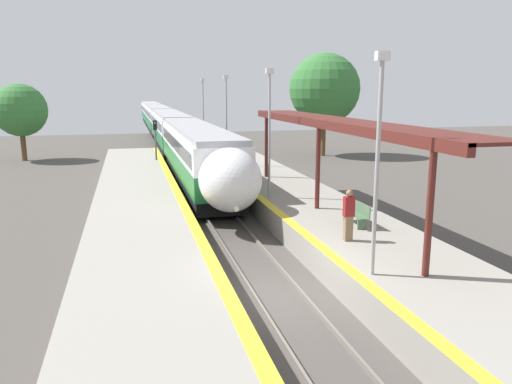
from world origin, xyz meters
TOP-DOWN VIEW (x-y plane):
  - ground_plane at (0.00, 0.00)m, footprint 120.00×120.00m
  - rail_left at (-0.72, 0.00)m, footprint 0.08×90.00m
  - rail_right at (0.72, 0.00)m, footprint 0.08×90.00m
  - train at (0.00, 47.49)m, footprint 2.85×83.70m
  - platform_right at (3.90, 0.00)m, footprint 4.46×64.00m
  - platform_left at (-3.80, 0.00)m, footprint 4.25×64.00m
  - platform_bench at (4.19, 3.53)m, footprint 0.44×1.71m
  - person_waiting at (3.01, 1.73)m, footprint 0.36×0.23m
  - railway_signal at (-2.23, 23.92)m, footprint 0.28×0.28m
  - lamppost_near at (2.32, -1.40)m, footprint 0.36×0.20m
  - lamppost_mid at (2.32, 9.26)m, footprint 0.36×0.20m
  - lamppost_far at (2.32, 19.92)m, footprint 0.36×0.20m
  - lamppost_farthest at (2.32, 30.58)m, footprint 0.36×0.20m
  - station_canopy at (4.30, 6.48)m, footprint 2.02×19.68m
  - background_tree_left at (-13.13, 33.91)m, footprint 4.55×4.55m
  - background_tree_right at (13.62, 30.48)m, footprint 6.52×6.52m

SIDE VIEW (x-z plane):
  - ground_plane at x=0.00m, z-range 0.00..0.00m
  - rail_left at x=-0.72m, z-range 0.00..0.15m
  - rail_right at x=0.72m, z-range 0.00..0.15m
  - platform_right at x=3.90m, z-range 0.00..1.03m
  - platform_left at x=-3.80m, z-range 0.00..1.03m
  - platform_bench at x=4.19m, z-range 1.06..1.95m
  - person_waiting at x=3.01m, z-range 1.07..2.85m
  - train at x=0.00m, z-range 0.28..4.17m
  - railway_signal at x=-2.23m, z-range 0.46..4.40m
  - background_tree_left at x=-13.13m, z-range 1.05..7.73m
  - lamppost_near at x=2.32m, z-range 1.42..7.49m
  - lamppost_mid at x=2.32m, z-range 1.42..7.49m
  - lamppost_far at x=2.32m, z-range 1.42..7.49m
  - lamppost_farthest at x=2.32m, z-range 1.42..7.49m
  - station_canopy at x=4.30m, z-range 2.72..6.59m
  - background_tree_right at x=13.62m, z-range 1.47..10.94m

